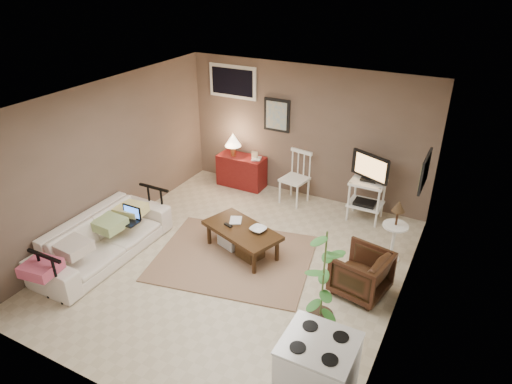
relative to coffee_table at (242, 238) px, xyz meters
The scene contains 20 objects.
floor 0.38m from the coffee_table, 77.24° to the right, with size 5.00×5.00×0.00m, color #C1B293.
art_back 2.55m from the coffee_table, 102.50° to the left, with size 0.50×0.03×0.60m, color black.
art_right 2.73m from the coffee_table, 18.52° to the left, with size 0.03×0.60×0.45m, color black.
window 3.10m from the coffee_table, 122.30° to the left, with size 0.96×0.03×0.60m, color white.
rug 0.31m from the coffee_table, 98.50° to the right, with size 2.23×1.78×0.02m, color #8E6C52.
coffee_table is the anchor object (origin of this frame).
sofa 2.02m from the coffee_table, 149.50° to the right, with size 2.15×0.63×0.84m, color silver.
sofa_pillows 2.13m from the coffee_table, 142.98° to the right, with size 0.41×2.04×0.14m, color beige, non-canonical shape.
sofa_end_rails 1.91m from the coffee_table, 147.62° to the right, with size 0.58×2.14×0.72m, color black, non-canonical shape.
laptop 1.69m from the coffee_table, 156.89° to the right, with size 0.33×0.24×0.22m.
red_console 2.29m from the coffee_table, 119.60° to the left, with size 0.91×0.40×1.05m.
spindle_chair 1.87m from the coffee_table, 88.29° to the left, with size 0.50×0.50×0.95m.
tv_stand 2.30m from the coffee_table, 53.55° to the left, with size 0.66×0.45×1.18m.
side_table 2.23m from the coffee_table, 23.17° to the left, with size 0.36×0.36×0.97m.
armchair 1.82m from the coffee_table, ahead, with size 0.65×0.61×0.67m, color #32180D.
potted_plant 1.99m from the coffee_table, 32.50° to the right, with size 0.36×0.36×1.44m.
stove 2.79m from the coffee_table, 45.91° to the right, with size 0.67×0.63×0.88m.
bowl 0.39m from the coffee_table, 10.85° to the left, with size 0.23×0.06×0.23m, color #351E0E.
book_table 0.41m from the coffee_table, 157.07° to the left, with size 0.17×0.02×0.24m, color #351E0E.
book_console 2.22m from the coffee_table, 113.89° to the left, with size 0.17×0.02×0.22m, color #351E0E.
Camera 1 is at (2.77, -4.66, 3.96)m, focal length 32.00 mm.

